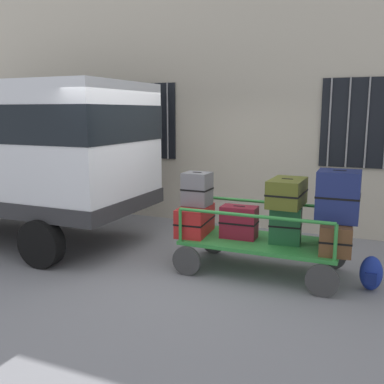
{
  "coord_description": "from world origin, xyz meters",
  "views": [
    {
      "loc": [
        2.6,
        -5.5,
        2.19
      ],
      "look_at": [
        0.14,
        0.17,
        1.05
      ],
      "focal_mm": 40.91,
      "sensor_mm": 36.0,
      "label": 1
    }
  ],
  "objects_px": {
    "suitcase_midright_bottom": "(336,236)",
    "suitcase_midright_middle": "(338,196)",
    "suitcase_midleft_bottom": "(239,222)",
    "suitcase_left_bottom": "(195,220)",
    "van": "(8,145)",
    "suitcase_center_bottom": "(286,225)",
    "backpack": "(371,273)",
    "suitcase_left_middle": "(197,189)",
    "suitcase_center_middle": "(287,192)",
    "luggage_cart": "(261,246)"
  },
  "relations": [
    {
      "from": "suitcase_left_middle",
      "to": "suitcase_midright_middle",
      "type": "height_order",
      "value": "suitcase_midright_middle"
    },
    {
      "from": "van",
      "to": "suitcase_center_middle",
      "type": "bearing_deg",
      "value": 0.84
    },
    {
      "from": "suitcase_midright_middle",
      "to": "backpack",
      "type": "bearing_deg",
      "value": -11.54
    },
    {
      "from": "suitcase_left_middle",
      "to": "suitcase_midright_bottom",
      "type": "height_order",
      "value": "suitcase_left_middle"
    },
    {
      "from": "suitcase_center_bottom",
      "to": "luggage_cart",
      "type": "bearing_deg",
      "value": -177.42
    },
    {
      "from": "suitcase_center_bottom",
      "to": "suitcase_left_middle",
      "type": "bearing_deg",
      "value": 178.88
    },
    {
      "from": "suitcase_center_middle",
      "to": "luggage_cart",
      "type": "bearing_deg",
      "value": -175.14
    },
    {
      "from": "van",
      "to": "suitcase_midright_middle",
      "type": "xyz_separation_m",
      "value": [
        5.43,
        0.06,
        -0.48
      ]
    },
    {
      "from": "backpack",
      "to": "suitcase_left_middle",
      "type": "bearing_deg",
      "value": 177.33
    },
    {
      "from": "suitcase_left_bottom",
      "to": "suitcase_center_bottom",
      "type": "distance_m",
      "value": 1.29
    },
    {
      "from": "suitcase_midright_bottom",
      "to": "suitcase_midleft_bottom",
      "type": "bearing_deg",
      "value": 178.88
    },
    {
      "from": "luggage_cart",
      "to": "suitcase_left_middle",
      "type": "xyz_separation_m",
      "value": [
        -0.97,
        0.04,
        0.73
      ]
    },
    {
      "from": "suitcase_center_bottom",
      "to": "suitcase_midright_middle",
      "type": "xyz_separation_m",
      "value": [
        0.65,
        0.01,
        0.44
      ]
    },
    {
      "from": "suitcase_midleft_bottom",
      "to": "suitcase_center_bottom",
      "type": "distance_m",
      "value": 0.65
    },
    {
      "from": "van",
      "to": "luggage_cart",
      "type": "xyz_separation_m",
      "value": [
        4.46,
        0.04,
        -1.26
      ]
    },
    {
      "from": "luggage_cart",
      "to": "suitcase_center_middle",
      "type": "xyz_separation_m",
      "value": [
        0.32,
        0.03,
        0.78
      ]
    },
    {
      "from": "suitcase_center_middle",
      "to": "backpack",
      "type": "height_order",
      "value": "suitcase_center_middle"
    },
    {
      "from": "suitcase_left_middle",
      "to": "suitcase_center_bottom",
      "type": "bearing_deg",
      "value": -1.12
    },
    {
      "from": "suitcase_left_middle",
      "to": "suitcase_center_middle",
      "type": "xyz_separation_m",
      "value": [
        1.29,
        -0.01,
        0.04
      ]
    },
    {
      "from": "van",
      "to": "suitcase_center_middle",
      "type": "height_order",
      "value": "van"
    },
    {
      "from": "luggage_cart",
      "to": "suitcase_midright_bottom",
      "type": "distance_m",
      "value": 1.01
    },
    {
      "from": "suitcase_left_bottom",
      "to": "suitcase_midright_bottom",
      "type": "bearing_deg",
      "value": 0.7
    },
    {
      "from": "suitcase_center_bottom",
      "to": "backpack",
      "type": "xyz_separation_m",
      "value": [
        1.1,
        -0.09,
        -0.49
      ]
    },
    {
      "from": "suitcase_left_bottom",
      "to": "suitcase_midleft_bottom",
      "type": "relative_size",
      "value": 1.48
    },
    {
      "from": "suitcase_midleft_bottom",
      "to": "backpack",
      "type": "distance_m",
      "value": 1.8
    },
    {
      "from": "backpack",
      "to": "suitcase_center_middle",
      "type": "bearing_deg",
      "value": 174.84
    },
    {
      "from": "backpack",
      "to": "suitcase_midright_bottom",
      "type": "bearing_deg",
      "value": 172.69
    },
    {
      "from": "suitcase_center_bottom",
      "to": "suitcase_midright_bottom",
      "type": "relative_size",
      "value": 0.63
    },
    {
      "from": "van",
      "to": "suitcase_center_bottom",
      "type": "bearing_deg",
      "value": 0.69
    },
    {
      "from": "suitcase_left_bottom",
      "to": "suitcase_left_middle",
      "type": "distance_m",
      "value": 0.45
    },
    {
      "from": "suitcase_center_bottom",
      "to": "suitcase_center_middle",
      "type": "bearing_deg",
      "value": 90.0
    },
    {
      "from": "suitcase_left_bottom",
      "to": "suitcase_center_middle",
      "type": "xyz_separation_m",
      "value": [
        1.29,
        0.06,
        0.49
      ]
    },
    {
      "from": "van",
      "to": "suitcase_left_middle",
      "type": "distance_m",
      "value": 3.53
    },
    {
      "from": "van",
      "to": "suitcase_center_bottom",
      "type": "relative_size",
      "value": 9.63
    },
    {
      "from": "luggage_cart",
      "to": "suitcase_center_middle",
      "type": "distance_m",
      "value": 0.84
    },
    {
      "from": "suitcase_midleft_bottom",
      "to": "suitcase_center_bottom",
      "type": "bearing_deg",
      "value": 0.26
    },
    {
      "from": "suitcase_center_bottom",
      "to": "backpack",
      "type": "height_order",
      "value": "suitcase_center_bottom"
    },
    {
      "from": "suitcase_midright_bottom",
      "to": "backpack",
      "type": "height_order",
      "value": "suitcase_midright_bottom"
    },
    {
      "from": "backpack",
      "to": "suitcase_center_bottom",
      "type": "bearing_deg",
      "value": 175.51
    },
    {
      "from": "van",
      "to": "suitcase_left_middle",
      "type": "relative_size",
      "value": 10.14
    },
    {
      "from": "suitcase_midright_middle",
      "to": "suitcase_center_middle",
      "type": "bearing_deg",
      "value": 179.37
    },
    {
      "from": "suitcase_left_middle",
      "to": "suitcase_midright_bottom",
      "type": "bearing_deg",
      "value": -1.58
    },
    {
      "from": "suitcase_left_bottom",
      "to": "suitcase_midleft_bottom",
      "type": "xyz_separation_m",
      "value": [
        0.65,
        0.05,
        0.03
      ]
    },
    {
      "from": "suitcase_midleft_bottom",
      "to": "suitcase_center_bottom",
      "type": "height_order",
      "value": "suitcase_center_bottom"
    },
    {
      "from": "suitcase_center_middle",
      "to": "suitcase_midright_bottom",
      "type": "xyz_separation_m",
      "value": [
        0.65,
        -0.04,
        -0.5
      ]
    },
    {
      "from": "suitcase_center_bottom",
      "to": "suitcase_center_middle",
      "type": "xyz_separation_m",
      "value": [
        0.0,
        0.01,
        0.44
      ]
    },
    {
      "from": "luggage_cart",
      "to": "suitcase_midright_middle",
      "type": "relative_size",
      "value": 3.38
    },
    {
      "from": "van",
      "to": "backpack",
      "type": "height_order",
      "value": "van"
    },
    {
      "from": "suitcase_midright_bottom",
      "to": "suitcase_midright_middle",
      "type": "xyz_separation_m",
      "value": [
        -0.0,
        0.03,
        0.51
      ]
    },
    {
      "from": "luggage_cart",
      "to": "suitcase_center_bottom",
      "type": "xyz_separation_m",
      "value": [
        0.32,
        0.01,
        0.34
      ]
    }
  ]
}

